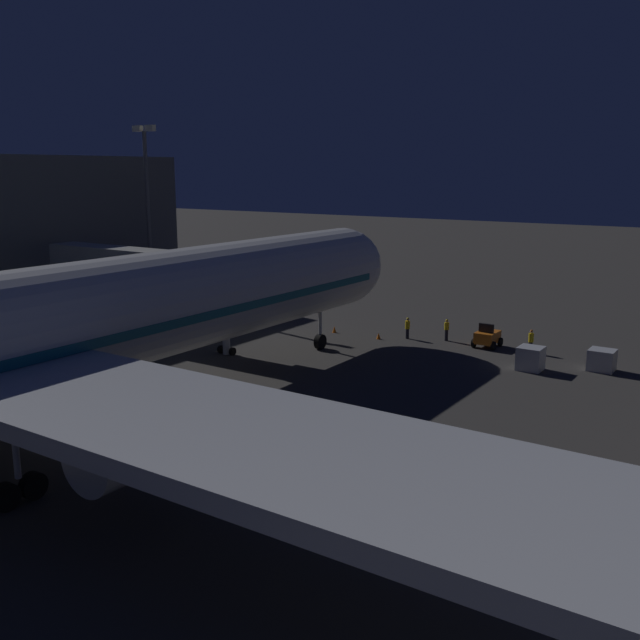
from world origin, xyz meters
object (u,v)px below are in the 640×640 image
ground_crew_by_belt_loader (531,340)px  ground_crew_marshaller_fwd (408,327)px  baggage_tug_lead (487,337)px  traffic_cone_nose_port (379,336)px  baggage_container_near_belt (531,358)px  traffic_cone_nose_starboard (334,329)px  ground_crew_near_nose_gear (447,329)px  baggage_container_mid_row (602,360)px  jet_bridge (161,267)px  apron_floodlight_mast (148,203)px

ground_crew_by_belt_loader → ground_crew_marshaller_fwd: (10.07, 1.08, -0.02)m
baggage_tug_lead → ground_crew_by_belt_loader: baggage_tug_lead is taller
ground_crew_by_belt_loader → traffic_cone_nose_port: 12.28m
baggage_container_near_belt → traffic_cone_nose_starboard: size_ratio=3.05×
baggage_tug_lead → ground_crew_marshaller_fwd: bearing=8.8°
ground_crew_by_belt_loader → ground_crew_marshaller_fwd: ground_crew_by_belt_loader is taller
baggage_container_near_belt → ground_crew_by_belt_loader: size_ratio=0.91×
baggage_tug_lead → ground_crew_near_nose_gear: (3.56, -0.11, 0.23)m
baggage_container_mid_row → traffic_cone_nose_starboard: (22.09, 0.49, -0.48)m
ground_crew_near_nose_gear → jet_bridge: bearing=35.4°
baggage_container_mid_row → traffic_cone_nose_starboard: size_ratio=3.18×
apron_floodlight_mast → ground_crew_marshaller_fwd: (-29.61, -0.82, -9.58)m
baggage_tug_lead → baggage_container_near_belt: 6.80m
baggage_container_mid_row → ground_crew_by_belt_loader: size_ratio=0.95×
jet_bridge → apron_floodlight_mast: apron_floodlight_mast is taller
ground_crew_by_belt_loader → traffic_cone_nose_port: bearing=12.2°
baggage_container_near_belt → traffic_cone_nose_port: 13.64m
apron_floodlight_mast → baggage_tug_lead: (-36.20, -1.84, -9.79)m
traffic_cone_nose_port → traffic_cone_nose_starboard: same height
baggage_tug_lead → traffic_cone_nose_port: bearing=16.5°
baggage_container_mid_row → baggage_tug_lead: bearing=-12.5°
ground_crew_by_belt_loader → traffic_cone_nose_starboard: bearing=9.0°
baggage_container_mid_row → traffic_cone_nose_port: size_ratio=3.18×
baggage_container_mid_row → ground_crew_near_nose_gear: size_ratio=0.96×
apron_floodlight_mast → baggage_container_near_belt: size_ratio=10.89×
ground_crew_by_belt_loader → ground_crew_marshaller_fwd: bearing=6.1°
baggage_container_near_belt → baggage_container_mid_row: size_ratio=0.96×
ground_crew_marshaller_fwd → baggage_tug_lead: bearing=-171.2°
apron_floodlight_mast → baggage_container_near_belt: bearing=176.1°
baggage_container_near_belt → ground_crew_near_nose_gear: (8.51, -4.76, 0.18)m
baggage_container_mid_row → ground_crew_marshaller_fwd: size_ratio=0.97×
baggage_container_near_belt → baggage_container_mid_row: (-4.23, -2.62, -0.07)m
ground_crew_marshaller_fwd → traffic_cone_nose_port: size_ratio=3.27×
traffic_cone_nose_port → apron_floodlight_mast: bearing=-1.4°
jet_bridge → ground_crew_by_belt_loader: 29.70m
ground_crew_by_belt_loader → traffic_cone_nose_starboard: size_ratio=3.34×
apron_floodlight_mast → ground_crew_marshaller_fwd: apron_floodlight_mast is taller
baggage_tug_lead → baggage_container_near_belt: baggage_tug_lead is taller
baggage_tug_lead → ground_crew_by_belt_loader: size_ratio=1.23×
baggage_container_mid_row → ground_crew_by_belt_loader: bearing=-20.2°
ground_crew_near_nose_gear → ground_crew_by_belt_loader: 7.04m
ground_crew_near_nose_gear → ground_crew_marshaller_fwd: bearing=20.4°
traffic_cone_nose_starboard → ground_crew_near_nose_gear: bearing=-164.3°
baggage_container_mid_row → traffic_cone_nose_port: bearing=1.6°
jet_bridge → baggage_tug_lead: (-22.51, -13.34, -5.42)m
traffic_cone_nose_port → traffic_cone_nose_starboard: (4.40, 0.00, 0.00)m
traffic_cone_nose_port → baggage_container_near_belt: bearing=171.0°
baggage_tug_lead → jet_bridge: bearing=30.6°
traffic_cone_nose_port → traffic_cone_nose_starboard: size_ratio=1.00×
jet_bridge → traffic_cone_nose_port: bearing=-142.3°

